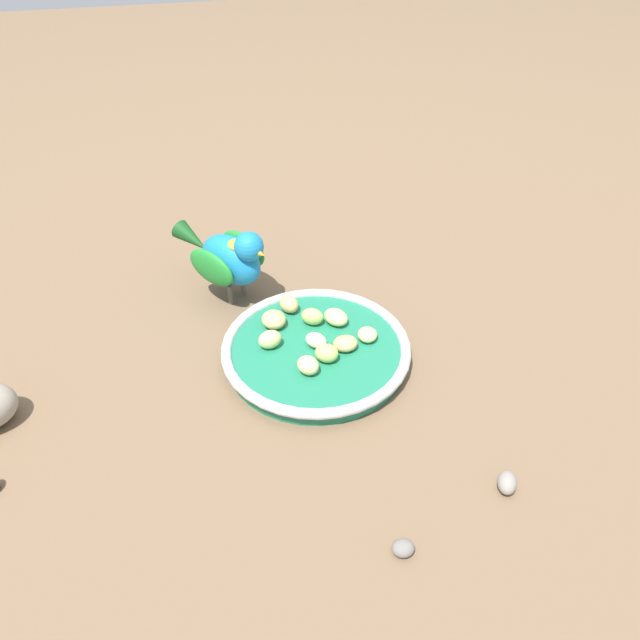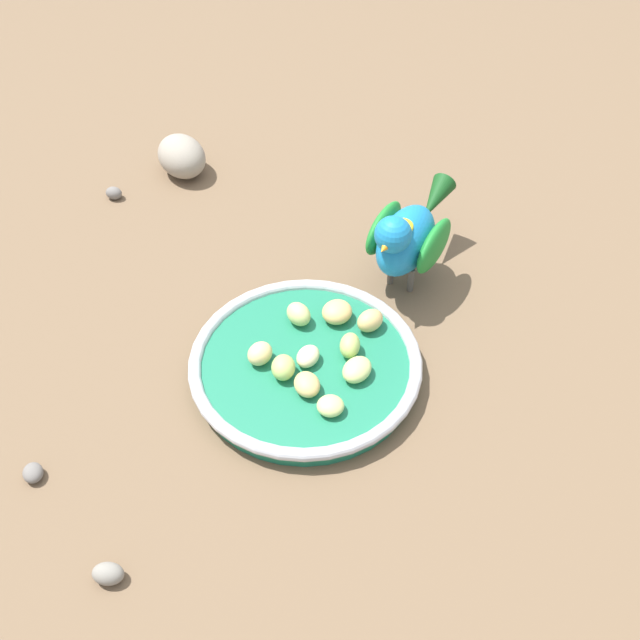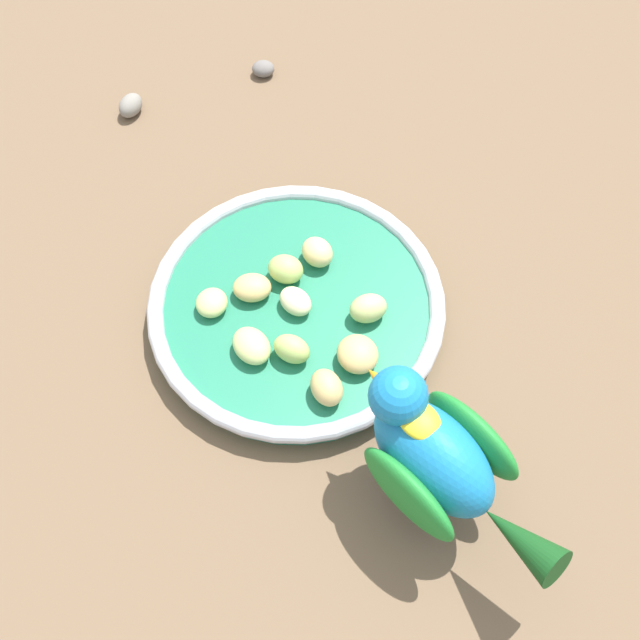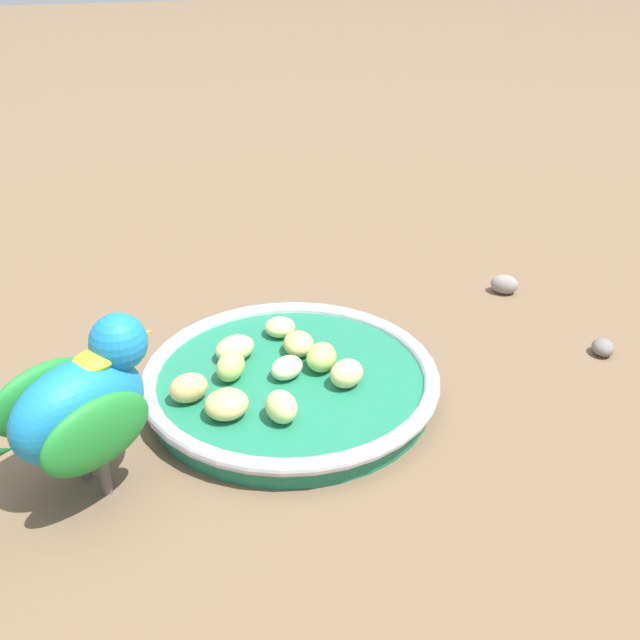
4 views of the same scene
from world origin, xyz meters
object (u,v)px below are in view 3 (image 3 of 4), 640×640
at_px(pebble_2, 263,69).
at_px(apple_piece_3, 327,388).
at_px(apple_piece_5, 212,303).
at_px(parrot, 437,458).
at_px(apple_piece_4, 252,346).
at_px(apple_piece_8, 368,308).
at_px(pebble_1, 131,105).
at_px(apple_piece_2, 252,288).
at_px(apple_piece_7, 358,354).
at_px(apple_piece_1, 292,349).
at_px(apple_piece_0, 296,301).
at_px(apple_piece_9, 317,252).
at_px(feeding_bowl, 297,308).
at_px(apple_piece_6, 286,268).

bearing_deg(pebble_2, apple_piece_3, 95.86).
height_order(apple_piece_5, parrot, parrot).
bearing_deg(apple_piece_4, apple_piece_5, -53.69).
xyz_separation_m(apple_piece_8, pebble_1, (0.19, -0.24, -0.02)).
xyz_separation_m(apple_piece_2, pebble_1, (0.11, -0.21, -0.02)).
distance_m(apple_piece_7, pebble_2, 0.32).
relative_size(apple_piece_1, apple_piece_8, 0.98).
distance_m(apple_piece_0, apple_piece_3, 0.08).
height_order(apple_piece_9, pebble_2, apple_piece_9).
relative_size(apple_piece_1, pebble_1, 1.07).
distance_m(feeding_bowl, pebble_2, 0.27).
bearing_deg(feeding_bowl, parrot, 119.07).
xyz_separation_m(feeding_bowl, apple_piece_4, (0.03, 0.04, 0.01)).
relative_size(apple_piece_0, pebble_2, 1.32).
height_order(apple_piece_6, apple_piece_9, same).
bearing_deg(apple_piece_1, apple_piece_3, 125.55).
relative_size(feeding_bowl, pebble_2, 10.95).
bearing_deg(apple_piece_8, feeding_bowl, -14.77).
relative_size(feeding_bowl, apple_piece_6, 8.22).
height_order(apple_piece_4, apple_piece_8, apple_piece_8).
bearing_deg(pebble_1, apple_piece_0, 121.15).
xyz_separation_m(apple_piece_0, apple_piece_8, (-0.05, 0.01, 0.00)).
xyz_separation_m(apple_piece_0, apple_piece_1, (0.00, 0.04, 0.00)).
xyz_separation_m(feeding_bowl, apple_piece_9, (-0.02, -0.04, 0.02)).
bearing_deg(pebble_2, parrot, 103.55).
distance_m(apple_piece_5, apple_piece_8, 0.12).
xyz_separation_m(apple_piece_3, apple_piece_8, (-0.04, -0.06, 0.00)).
xyz_separation_m(apple_piece_1, apple_piece_6, (0.00, -0.07, -0.00)).
distance_m(apple_piece_2, apple_piece_3, 0.10).
bearing_deg(apple_piece_5, apple_piece_1, 142.17).
relative_size(apple_piece_3, pebble_2, 1.39).
relative_size(apple_piece_6, pebble_2, 1.33).
distance_m(apple_piece_3, apple_piece_7, 0.04).
bearing_deg(apple_piece_8, pebble_2, -75.85).
bearing_deg(apple_piece_1, pebble_2, -87.77).
height_order(feeding_bowl, apple_piece_9, apple_piece_9).
distance_m(apple_piece_8, parrot, 0.14).
xyz_separation_m(apple_piece_0, apple_piece_2, (0.03, -0.01, 0.00)).
xyz_separation_m(apple_piece_4, apple_piece_9, (-0.05, -0.08, 0.00)).
relative_size(apple_piece_6, pebble_1, 1.06).
distance_m(apple_piece_4, pebble_2, 0.31).
bearing_deg(apple_piece_3, apple_piece_6, -76.76).
bearing_deg(feeding_bowl, apple_piece_1, 82.97).
relative_size(apple_piece_8, pebble_1, 1.09).
distance_m(apple_piece_3, apple_piece_6, 0.11).
distance_m(apple_piece_1, parrot, 0.14).
relative_size(apple_piece_8, pebble_2, 1.37).
bearing_deg(apple_piece_2, apple_piece_4, 88.17).
bearing_deg(apple_piece_0, pebble_2, -86.39).
relative_size(apple_piece_7, pebble_1, 1.22).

